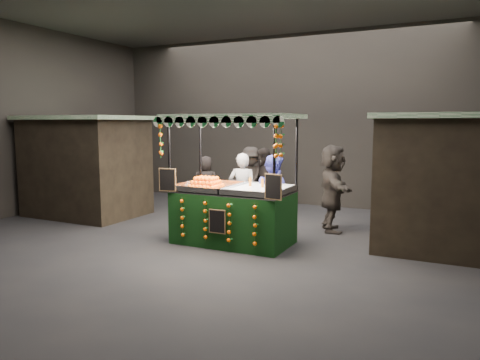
% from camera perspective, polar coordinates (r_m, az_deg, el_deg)
% --- Properties ---
extents(ground, '(12.00, 12.00, 0.00)m').
position_cam_1_polar(ground, '(9.33, -3.29, -7.85)').
color(ground, black).
rests_on(ground, ground).
extents(market_hall, '(12.10, 10.10, 5.05)m').
position_cam_1_polar(market_hall, '(9.06, -3.45, 13.28)').
color(market_hall, black).
rests_on(market_hall, ground).
extents(neighbour_stall_left, '(3.00, 2.20, 2.60)m').
position_cam_1_polar(neighbour_stall_left, '(12.55, -18.78, 1.74)').
color(neighbour_stall_left, black).
rests_on(neighbour_stall_left, ground).
extents(neighbour_stall_right, '(3.00, 2.20, 2.60)m').
position_cam_1_polar(neighbour_stall_right, '(9.40, 25.71, -0.31)').
color(neighbour_stall_right, black).
rests_on(neighbour_stall_right, ground).
extents(juice_stall, '(2.67, 1.57, 2.59)m').
position_cam_1_polar(juice_stall, '(9.07, -0.93, -3.06)').
color(juice_stall, black).
rests_on(juice_stall, ground).
extents(vendor_grey, '(0.73, 0.57, 1.76)m').
position_cam_1_polar(vendor_grey, '(10.19, 0.31, -1.50)').
color(vendor_grey, gray).
rests_on(vendor_grey, ground).
extents(vendor_blue, '(1.04, 0.94, 1.76)m').
position_cam_1_polar(vendor_blue, '(9.56, 4.17, -2.08)').
color(vendor_blue, navy).
rests_on(vendor_blue, ground).
extents(shopper_0, '(0.67, 0.59, 1.53)m').
position_cam_1_polar(shopper_0, '(13.25, -16.55, -0.27)').
color(shopper_0, '#2C2523').
rests_on(shopper_0, ground).
extents(shopper_1, '(1.08, 1.09, 1.77)m').
position_cam_1_polar(shopper_1, '(11.92, 2.95, -0.20)').
color(shopper_1, '#282220').
rests_on(shopper_1, ground).
extents(shopper_2, '(0.93, 0.49, 1.52)m').
position_cam_1_polar(shopper_2, '(12.69, 3.77, -0.34)').
color(shopper_2, black).
rests_on(shopper_2, ground).
extents(shopper_3, '(1.33, 1.13, 1.78)m').
position_cam_1_polar(shopper_3, '(12.28, 1.37, 0.04)').
color(shopper_3, '#292421').
rests_on(shopper_3, ground).
extents(shopper_4, '(0.87, 0.72, 1.53)m').
position_cam_1_polar(shopper_4, '(12.42, -4.35, -0.48)').
color(shopper_4, black).
rests_on(shopper_4, ground).
extents(shopper_5, '(1.21, 1.89, 1.95)m').
position_cam_1_polar(shopper_5, '(10.31, 11.55, -1.01)').
color(shopper_5, '#2E2925').
rests_on(shopper_5, ground).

